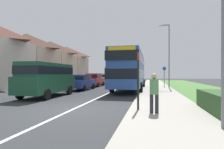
{
  "coord_description": "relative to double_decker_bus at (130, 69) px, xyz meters",
  "views": [
    {
      "loc": [
        3.51,
        -7.97,
        1.64
      ],
      "look_at": [
        0.59,
        5.88,
        1.6
      ],
      "focal_mm": 29.21,
      "sensor_mm": 36.0,
      "label": 1
    }
  ],
  "objects": [
    {
      "name": "grass_verge_seaward",
      "position": [
        7.02,
        -4.69,
        -2.1
      ],
      "size": [
        6.0,
        68.0,
        0.08
      ],
      "primitive_type": "cube",
      "color": "#477538",
      "rests_on": "ground_plane"
    },
    {
      "name": "house_terrace_far_side",
      "position": [
        -15.67,
        7.92,
        1.63
      ],
      "size": [
        7.86,
        25.71,
        7.55
      ],
      "color": "beige",
      "rests_on": "ground_plane"
    },
    {
      "name": "lane_marking_centre",
      "position": [
        -1.48,
        -2.69,
        -2.14
      ],
      "size": [
        0.14,
        60.0,
        0.01
      ],
      "primitive_type": "cube",
      "color": "silver",
      "rests_on": "ground_plane"
    },
    {
      "name": "pedestrian_at_stop",
      "position": [
        2.18,
        -11.39,
        -1.17
      ],
      "size": [
        0.34,
        0.34,
        1.67
      ],
      "color": "#23232D",
      "rests_on": "ground_plane"
    },
    {
      "name": "pavement_near_side",
      "position": [
        2.72,
        -4.69,
        -2.08
      ],
      "size": [
        3.2,
        68.0,
        0.12
      ],
      "primitive_type": "cube",
      "color": "#9E998E",
      "rests_on": "ground_plane"
    },
    {
      "name": "parked_van_dark_green",
      "position": [
        -5.23,
        -6.79,
        -0.73
      ],
      "size": [
        2.11,
        5.23,
        2.4
      ],
      "color": "#19472D",
      "rests_on": "ground_plane"
    },
    {
      "name": "bus_stop_sign",
      "position": [
        1.52,
        -10.83,
        -0.6
      ],
      "size": [
        0.09,
        0.52,
        2.6
      ],
      "color": "black",
      "rests_on": "ground_plane"
    },
    {
      "name": "double_decker_bus",
      "position": [
        0.0,
        0.0,
        0.0
      ],
      "size": [
        2.8,
        11.41,
        3.7
      ],
      "color": "#284C93",
      "rests_on": "ground_plane"
    },
    {
      "name": "street_lamp_mid",
      "position": [
        3.92,
        1.94,
        1.9
      ],
      "size": [
        1.14,
        0.2,
        7.01
      ],
      "color": "slate",
      "rests_on": "ground_plane"
    },
    {
      "name": "cycle_route_sign",
      "position": [
        3.69,
        4.23,
        -0.72
      ],
      "size": [
        0.44,
        0.08,
        2.52
      ],
      "color": "slate",
      "rests_on": "ground_plane"
    },
    {
      "name": "parked_car_red",
      "position": [
        -5.15,
        4.2,
        -1.21
      ],
      "size": [
        1.87,
        4.1,
        1.71
      ],
      "color": "#B21E1E",
      "rests_on": "ground_plane"
    },
    {
      "name": "ground_plane",
      "position": [
        -1.48,
        -10.69,
        -2.14
      ],
      "size": [
        120.0,
        120.0,
        0.0
      ],
      "primitive_type": "plane",
      "color": "#2D3033"
    },
    {
      "name": "parked_car_silver",
      "position": [
        -5.07,
        9.35,
        -1.21
      ],
      "size": [
        1.98,
        4.03,
        1.7
      ],
      "color": "#B7B7BC",
      "rests_on": "ground_plane"
    },
    {
      "name": "parked_car_blue",
      "position": [
        -4.93,
        -1.04,
        -1.27
      ],
      "size": [
        1.88,
        4.41,
        1.57
      ],
      "color": "navy",
      "rests_on": "ground_plane"
    }
  ]
}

